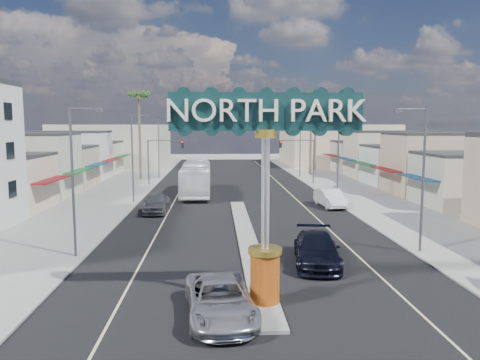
{
  "coord_description": "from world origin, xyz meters",
  "views": [
    {
      "loc": [
        -2.14,
        -17.9,
        7.97
      ],
      "look_at": [
        -0.57,
        12.25,
        4.4
      ],
      "focal_mm": 35.0,
      "sensor_mm": 36.0,
      "label": 1
    }
  ],
  "objects": [
    {
      "name": "car_parked_right",
      "position": [
        9.0,
        26.58,
        0.87
      ],
      "size": [
        2.36,
        5.44,
        1.74
      ],
      "primitive_type": "imported",
      "rotation": [
        0.0,
        0.0,
        0.1
      ],
      "color": "white",
      "rests_on": "ground"
    },
    {
      "name": "palm_right_far",
      "position": [
        15.0,
        62.0,
        12.39
      ],
      "size": [
        2.6,
        2.6,
        14.1
      ],
      "color": "brown",
      "rests_on": "ground"
    },
    {
      "name": "streetlight_r_far",
      "position": [
        10.43,
        52.0,
        5.07
      ],
      "size": [
        2.03,
        0.22,
        9.0
      ],
      "color": "#47474C",
      "rests_on": "ground"
    },
    {
      "name": "streetlight_l_mid",
      "position": [
        -10.43,
        30.0,
        5.07
      ],
      "size": [
        2.03,
        0.22,
        9.0
      ],
      "color": "#47474C",
      "rests_on": "ground"
    },
    {
      "name": "traffic_signal_left",
      "position": [
        -9.18,
        43.99,
        4.27
      ],
      "size": [
        5.09,
        0.45,
        6.0
      ],
      "color": "#47474C",
      "rests_on": "ground"
    },
    {
      "name": "streetlight_l_far",
      "position": [
        -10.43,
        52.0,
        5.07
      ],
      "size": [
        2.03,
        0.22,
        9.0
      ],
      "color": "#47474C",
      "rests_on": "ground"
    },
    {
      "name": "sidewalk_right",
      "position": [
        14.0,
        30.0,
        0.06
      ],
      "size": [
        8.0,
        120.0,
        0.12
      ],
      "primitive_type": "cube",
      "color": "gray",
      "rests_on": "ground"
    },
    {
      "name": "storefront_row_left",
      "position": [
        -24.0,
        43.0,
        3.0
      ],
      "size": [
        12.0,
        42.0,
        6.0
      ],
      "primitive_type": "cube",
      "color": "beige",
      "rests_on": "ground"
    },
    {
      "name": "traffic_signal_right",
      "position": [
        9.18,
        43.99,
        4.27
      ],
      "size": [
        5.09,
        0.45,
        6.0
      ],
      "color": "#47474C",
      "rests_on": "ground"
    },
    {
      "name": "road",
      "position": [
        0.0,
        30.0,
        0.01
      ],
      "size": [
        20.0,
        120.0,
        0.01
      ],
      "primitive_type": "cube",
      "color": "black",
      "rests_on": "ground"
    },
    {
      "name": "suv_right",
      "position": [
        3.61,
        7.93,
        0.88
      ],
      "size": [
        3.28,
        6.37,
        1.77
      ],
      "primitive_type": "imported",
      "rotation": [
        0.0,
        0.0,
        -0.14
      ],
      "color": "black",
      "rests_on": "ground"
    },
    {
      "name": "streetlight_r_mid",
      "position": [
        10.43,
        30.0,
        5.07
      ],
      "size": [
        2.03,
        0.22,
        9.0
      ],
      "color": "#47474C",
      "rests_on": "ground"
    },
    {
      "name": "palm_right_mid",
      "position": [
        13.0,
        56.0,
        10.6
      ],
      "size": [
        2.6,
        2.6,
        12.1
      ],
      "color": "brown",
      "rests_on": "ground"
    },
    {
      "name": "median_island",
      "position": [
        0.0,
        14.0,
        0.08
      ],
      "size": [
        1.3,
        30.0,
        0.16
      ],
      "primitive_type": "cube",
      "color": "gray",
      "rests_on": "ground"
    },
    {
      "name": "gateway_sign",
      "position": [
        0.0,
        1.98,
        5.93
      ],
      "size": [
        8.2,
        1.5,
        9.15
      ],
      "color": "#BC2F0E",
      "rests_on": "median_island"
    },
    {
      "name": "storefront_row_right",
      "position": [
        24.0,
        43.0,
        3.0
      ],
      "size": [
        12.0,
        42.0,
        6.0
      ],
      "primitive_type": "cube",
      "color": "#B7B29E",
      "rests_on": "ground"
    },
    {
      "name": "car_parked_left",
      "position": [
        -7.53,
        24.35,
        0.88
      ],
      "size": [
        2.18,
        5.22,
        1.77
      ],
      "primitive_type": "imported",
      "rotation": [
        0.0,
        0.0,
        -0.02
      ],
      "color": "#5E5D62",
      "rests_on": "ground"
    },
    {
      "name": "streetlight_l_near",
      "position": [
        -10.43,
        10.0,
        5.07
      ],
      "size": [
        2.03,
        0.22,
        9.0
      ],
      "color": "#47474C",
      "rests_on": "ground"
    },
    {
      "name": "backdrop_far_left",
      "position": [
        -22.0,
        75.0,
        4.0
      ],
      "size": [
        20.0,
        20.0,
        8.0
      ],
      "primitive_type": "cube",
      "color": "#B7B29E",
      "rests_on": "ground"
    },
    {
      "name": "backdrop_far_right",
      "position": [
        22.0,
        75.0,
        4.0
      ],
      "size": [
        20.0,
        20.0,
        8.0
      ],
      "primitive_type": "cube",
      "color": "beige",
      "rests_on": "ground"
    },
    {
      "name": "palm_left_far",
      "position": [
        -13.0,
        50.0,
        11.5
      ],
      "size": [
        2.6,
        2.6,
        13.1
      ],
      "color": "brown",
      "rests_on": "ground"
    },
    {
      "name": "suv_left",
      "position": [
        -2.0,
        0.7,
        0.81
      ],
      "size": [
        3.26,
        6.04,
        1.61
      ],
      "primitive_type": "imported",
      "rotation": [
        0.0,
        0.0,
        0.1
      ],
      "color": "#B2B2B7",
      "rests_on": "ground"
    },
    {
      "name": "ground",
      "position": [
        0.0,
        30.0,
        0.0
      ],
      "size": [
        160.0,
        160.0,
        0.0
      ],
      "primitive_type": "plane",
      "color": "gray",
      "rests_on": "ground"
    },
    {
      "name": "streetlight_r_near",
      "position": [
        10.43,
        10.0,
        5.07
      ],
      "size": [
        2.03,
        0.22,
        9.0
      ],
      "color": "#47474C",
      "rests_on": "ground"
    },
    {
      "name": "sidewalk_left",
      "position": [
        -14.0,
        30.0,
        0.06
      ],
      "size": [
        8.0,
        120.0,
        0.12
      ],
      "primitive_type": "cube",
      "color": "gray",
      "rests_on": "ground"
    },
    {
      "name": "city_bus",
      "position": [
        -4.39,
        35.46,
        1.87
      ],
      "size": [
        3.27,
        13.49,
        3.75
      ],
      "primitive_type": "imported",
      "rotation": [
        0.0,
        0.0,
        0.01
      ],
      "color": "white",
      "rests_on": "ground"
    }
  ]
}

